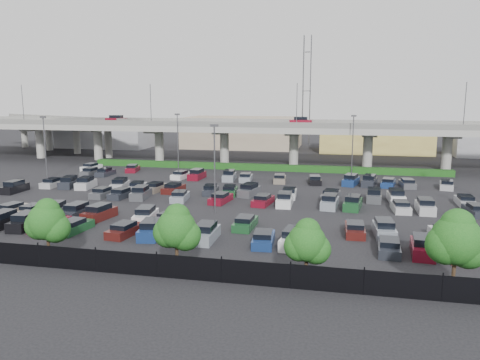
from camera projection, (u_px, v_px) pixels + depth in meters
The scene contains 10 objects.
ground at pixel (231, 198), 62.26m from camera, with size 280.00×280.00×0.00m, color black.
overpass at pixel (267, 130), 91.88m from camera, with size 150.00×13.00×15.80m.
on_ramp at pixel (64, 124), 113.43m from camera, with size 50.93×30.13×8.80m.
hedge at pixel (262, 167), 86.20m from camera, with size 66.00×1.60×1.10m, color #193F12.
fence at pixel (144, 264), 35.18m from camera, with size 70.00×0.10×2.00m.
tree_row at pixel (160, 226), 35.98m from camera, with size 65.07×3.66×5.94m.
parked_cars at pixel (212, 200), 58.33m from camera, with size 63.06×41.69×1.67m.
light_poles at pixel (205, 150), 63.96m from camera, with size 66.90×48.38×10.30m.
distant_buildings at pixel (335, 135), 118.44m from camera, with size 138.00×24.00×9.00m.
comm_tower at pixel (307, 89), 129.85m from camera, with size 2.40×2.40×30.00m.
Camera 1 is at (14.20, -59.20, 13.33)m, focal length 35.00 mm.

